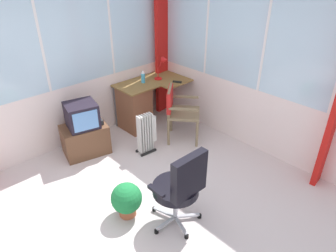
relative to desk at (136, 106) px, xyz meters
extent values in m
cube|color=beige|center=(-1.25, -1.67, -0.44)|extent=(5.32, 4.98, 0.06)
cube|color=silver|center=(-1.25, 0.34, 0.06)|extent=(4.32, 0.06, 0.93)
cube|color=silver|center=(-1.25, 0.34, 1.26)|extent=(4.24, 0.06, 1.47)
cube|color=white|center=(-1.25, 0.34, 1.26)|extent=(0.04, 0.07, 1.47)
cube|color=white|center=(-0.16, 0.34, 1.26)|extent=(0.04, 0.07, 1.47)
cube|color=silver|center=(0.95, -1.67, 0.06)|extent=(0.06, 3.98, 0.93)
cube|color=silver|center=(0.95, -1.67, 1.26)|extent=(0.06, 3.90, 1.47)
cube|color=white|center=(0.95, -1.67, 1.26)|extent=(0.07, 0.04, 1.47)
cube|color=white|center=(0.95, -0.68, 1.26)|extent=(0.07, 0.04, 1.47)
cube|color=red|center=(0.82, 0.21, 0.84)|extent=(0.35, 0.11, 2.48)
cube|color=olive|center=(0.31, 0.01, 0.34)|extent=(1.17, 0.57, 0.02)
cube|color=olive|center=(0.61, -0.37, 0.34)|extent=(0.57, 0.19, 0.02)
cube|color=brown|center=(-0.05, 0.01, -0.04)|extent=(0.40, 0.53, 0.73)
cylinder|color=#4C4C51|center=(0.36, -0.43, -0.04)|extent=(0.04, 0.04, 0.74)
cylinder|color=#4C4C51|center=(-0.23, 0.25, -0.04)|extent=(0.04, 0.04, 0.74)
cylinder|color=red|center=(0.48, -0.03, 0.37)|extent=(0.13, 0.13, 0.02)
cylinder|color=red|center=(0.48, -0.03, 0.47)|extent=(0.02, 0.02, 0.18)
cylinder|color=red|center=(0.53, -0.06, 0.65)|extent=(0.03, 0.10, 0.17)
cone|color=red|center=(0.58, -0.10, 0.69)|extent=(0.13, 0.13, 0.12)
cube|color=black|center=(0.60, -0.37, 0.37)|extent=(0.11, 0.15, 0.02)
cylinder|color=#43ABD4|center=(0.19, 0.01, 0.44)|extent=(0.06, 0.06, 0.16)
cone|color=white|center=(0.19, 0.01, 0.54)|extent=(0.06, 0.06, 0.06)
cylinder|color=#7F6C4E|center=(0.29, -1.13, -0.19)|extent=(0.04, 0.04, 0.44)
cylinder|color=#7F6C4E|center=(0.62, -0.84, -0.19)|extent=(0.04, 0.04, 0.44)
cylinder|color=#7F6C4E|center=(0.00, -0.80, -0.19)|extent=(0.04, 0.04, 0.44)
cylinder|color=#7F6C4E|center=(0.33, -0.51, -0.19)|extent=(0.04, 0.04, 0.44)
cube|color=#7F6C4E|center=(0.31, -0.82, 0.05)|extent=(0.68, 0.68, 0.04)
cube|color=#7F6C4E|center=(0.17, -0.65, 0.27)|extent=(0.35, 0.31, 0.39)
cube|color=red|center=(0.17, -0.65, 0.29)|extent=(0.38, 0.34, 0.33)
cube|color=#7F6C4E|center=(0.15, -0.96, 0.23)|extent=(0.31, 0.35, 0.03)
cube|color=#7F6C4E|center=(0.48, -0.67, 0.23)|extent=(0.31, 0.35, 0.03)
cube|color=#B7B7BF|center=(-1.15, -1.98, -0.36)|extent=(0.28, 0.04, 0.02)
cylinder|color=black|center=(-1.29, -1.97, -0.38)|extent=(0.05, 0.05, 0.05)
cube|color=#B7B7BF|center=(-1.06, -2.11, -0.36)|extent=(0.12, 0.28, 0.02)
cylinder|color=black|center=(-1.10, -2.24, -0.38)|extent=(0.05, 0.05, 0.05)
cube|color=#B7B7BF|center=(-0.90, -2.06, -0.36)|extent=(0.25, 0.20, 0.02)
cylinder|color=black|center=(-0.79, -2.15, -0.38)|extent=(0.05, 0.05, 0.05)
cube|color=#B7B7BF|center=(-0.90, -1.90, -0.36)|extent=(0.25, 0.19, 0.02)
cylinder|color=black|center=(-0.78, -1.82, -0.38)|extent=(0.05, 0.05, 0.05)
cube|color=#B7B7BF|center=(-1.06, -1.84, -0.36)|extent=(0.12, 0.28, 0.02)
cylinder|color=black|center=(-1.10, -1.71, -0.38)|extent=(0.05, 0.05, 0.05)
cylinder|color=#B7B7BF|center=(-1.01, -1.98, -0.17)|extent=(0.05, 0.05, 0.36)
cylinder|color=black|center=(-1.01, -1.98, 0.05)|extent=(0.50, 0.50, 0.09)
cube|color=black|center=(-1.02, -2.17, 0.33)|extent=(0.43, 0.10, 0.47)
cube|color=black|center=(-0.74, -1.98, 0.18)|extent=(0.05, 0.22, 0.04)
cube|color=black|center=(-1.28, -1.97, 0.18)|extent=(0.05, 0.22, 0.04)
cube|color=brown|center=(-1.04, -0.09, -0.18)|extent=(0.72, 0.58, 0.45)
cube|color=black|center=(-1.04, -0.09, 0.23)|extent=(0.50, 0.49, 0.36)
cube|color=#6298DB|center=(-1.08, -0.29, 0.23)|extent=(0.34, 0.09, 0.28)
cube|color=#262628|center=(-0.90, -0.13, 0.08)|extent=(0.30, 0.27, 0.07)
cube|color=silver|center=(-0.48, -0.68, -0.08)|extent=(0.03, 0.10, 0.60)
cube|color=silver|center=(-0.44, -0.69, -0.08)|extent=(0.03, 0.10, 0.60)
cube|color=silver|center=(-0.40, -0.69, -0.08)|extent=(0.03, 0.10, 0.60)
cube|color=silver|center=(-0.36, -0.70, -0.08)|extent=(0.03, 0.10, 0.60)
cube|color=silver|center=(-0.31, -0.70, -0.08)|extent=(0.03, 0.10, 0.60)
cube|color=silver|center=(-0.27, -0.71, -0.08)|extent=(0.03, 0.10, 0.60)
cube|color=black|center=(-0.38, -0.76, -0.39)|extent=(0.27, 0.06, 0.03)
cube|color=black|center=(-0.37, -0.62, -0.39)|extent=(0.27, 0.06, 0.03)
cube|color=silver|center=(-0.23, -0.71, -0.05)|extent=(0.06, 0.09, 0.42)
cylinder|color=#A15333|center=(-1.35, -1.54, -0.35)|extent=(0.20, 0.20, 0.11)
sphere|color=#1E7B3C|center=(-1.35, -1.54, -0.16)|extent=(0.35, 0.35, 0.35)
camera|label=1|loc=(-2.78, -3.74, 2.24)|focal=32.70mm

